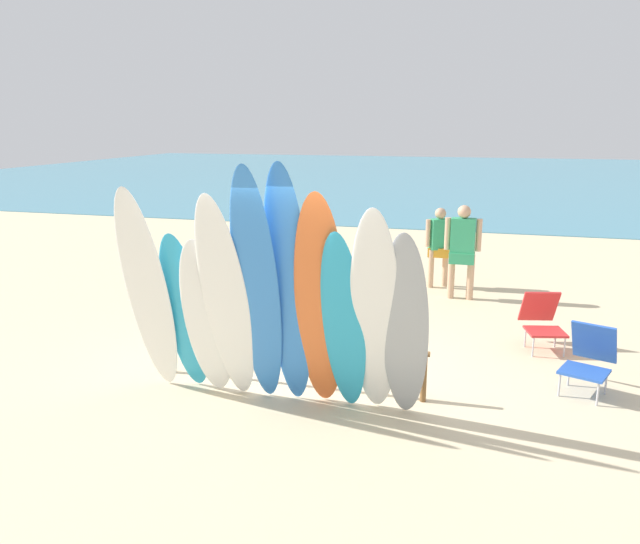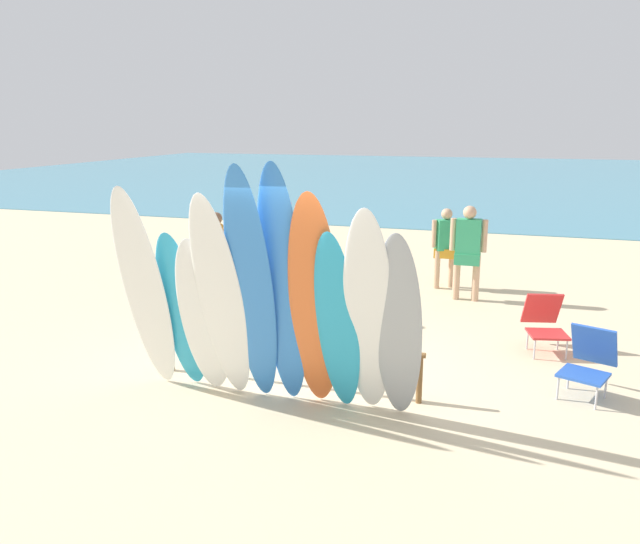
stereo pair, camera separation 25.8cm
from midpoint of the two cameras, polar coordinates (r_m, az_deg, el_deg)
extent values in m
plane|color=beige|center=(20.93, 10.74, 4.87)|extent=(60.00, 60.00, 0.00)
cube|color=teal|center=(38.36, 13.89, 8.63)|extent=(60.00, 40.00, 0.02)
cylinder|color=brown|center=(8.14, -12.70, -6.97)|extent=(0.07, 0.07, 0.57)
cylinder|color=brown|center=(7.18, 10.19, -9.70)|extent=(0.07, 0.07, 0.57)
cylinder|color=brown|center=(7.41, -2.04, -6.35)|extent=(3.29, 0.06, 0.06)
ellipsoid|color=white|center=(7.17, -14.85, -1.85)|extent=(0.58, 0.96, 2.50)
ellipsoid|color=#289EC6|center=(7.24, -11.63, -3.66)|extent=(0.52, 0.67, 1.98)
ellipsoid|color=white|center=(7.04, -9.71, -4.20)|extent=(0.60, 0.73, 1.95)
ellipsoid|color=white|center=(6.74, -8.03, -2.70)|extent=(0.53, 0.89, 2.45)
ellipsoid|color=#337AD1|center=(6.55, -5.20, -1.78)|extent=(0.56, 0.96, 2.74)
ellipsoid|color=#337AD1|center=(6.55, -2.31, -1.65)|extent=(0.51, 0.73, 2.76)
ellipsoid|color=orange|center=(6.52, 0.64, -3.00)|extent=(0.62, 0.79, 2.48)
ellipsoid|color=#289EC6|center=(6.51, 2.76, -4.85)|extent=(0.53, 0.68, 2.09)
ellipsoid|color=white|center=(6.36, 5.65, -4.08)|extent=(0.57, 0.85, 2.35)
ellipsoid|color=#999EA3|center=(6.39, 8.38, -5.24)|extent=(0.50, 0.65, 2.11)
cylinder|color=tan|center=(11.36, 13.11, -0.44)|extent=(0.13, 0.13, 0.82)
cylinder|color=tan|center=(11.34, 14.82, -0.57)|extent=(0.13, 0.13, 0.82)
cube|color=#33A36B|center=(11.27, 14.06, 1.20)|extent=(0.44, 0.27, 0.20)
cube|color=#33A36B|center=(11.20, 14.18, 3.13)|extent=(0.43, 0.23, 0.64)
sphere|color=tan|center=(11.13, 14.31, 5.35)|extent=(0.23, 0.23, 0.23)
cylinder|color=tan|center=(11.21, 12.80, 3.41)|extent=(0.10, 0.10, 0.57)
cylinder|color=tan|center=(11.17, 15.58, 3.21)|extent=(0.10, 0.10, 0.57)
cylinder|color=beige|center=(10.23, -3.92, -1.60)|extent=(0.13, 0.13, 0.84)
cylinder|color=beige|center=(9.96, -2.78, -2.02)|extent=(0.13, 0.13, 0.84)
cube|color=#2D4CB2|center=(10.01, -3.39, 0.14)|extent=(0.45, 0.28, 0.20)
cube|color=#2D4CB2|center=(9.92, -3.42, 2.37)|extent=(0.49, 0.43, 0.66)
sphere|color=beige|center=(9.85, -3.46, 4.92)|extent=(0.24, 0.24, 0.24)
cylinder|color=beige|center=(10.14, -4.33, 2.81)|extent=(0.10, 0.10, 0.58)
cylinder|color=beige|center=(9.69, -2.48, 2.33)|extent=(0.10, 0.10, 0.58)
cylinder|color=brown|center=(13.33, -3.04, 2.00)|extent=(0.13, 0.13, 0.84)
cylinder|color=brown|center=(13.00, -2.57, 1.71)|extent=(0.13, 0.13, 0.84)
cube|color=#33A36B|center=(13.10, -2.83, 3.37)|extent=(0.45, 0.28, 0.20)
cube|color=#B23399|center=(13.03, -2.85, 5.08)|extent=(0.44, 0.48, 0.66)
sphere|color=brown|center=(12.97, -2.87, 7.03)|extent=(0.24, 0.24, 0.24)
cylinder|color=brown|center=(13.29, -3.22, 5.40)|extent=(0.10, 0.10, 0.58)
cylinder|color=brown|center=(12.77, -2.46, 5.07)|extent=(0.10, 0.10, 0.58)
cylinder|color=tan|center=(12.18, 12.62, 0.33)|extent=(0.11, 0.11, 0.74)
cylinder|color=tan|center=(12.03, 11.33, 0.24)|extent=(0.11, 0.11, 0.74)
cube|color=orange|center=(12.04, 12.06, 1.74)|extent=(0.40, 0.25, 0.18)
cube|color=#33A36B|center=(11.97, 12.14, 3.38)|extent=(0.43, 0.38, 0.58)
sphere|color=tan|center=(11.91, 12.23, 5.25)|extent=(0.21, 0.21, 0.21)
cylinder|color=tan|center=(12.08, 13.18, 3.57)|extent=(0.09, 0.09, 0.52)
cylinder|color=tan|center=(11.85, 11.09, 3.49)|extent=(0.09, 0.09, 0.52)
cylinder|color=brown|center=(11.36, -8.87, -0.40)|extent=(0.12, 0.12, 0.76)
cylinder|color=brown|center=(11.06, -8.51, -0.77)|extent=(0.12, 0.12, 0.76)
cube|color=#2D4CB2|center=(11.14, -8.75, 1.02)|extent=(0.41, 0.25, 0.18)
cube|color=orange|center=(11.07, -8.82, 2.83)|extent=(0.41, 0.44, 0.60)
sphere|color=brown|center=(11.00, -8.90, 4.91)|extent=(0.22, 0.22, 0.22)
cylinder|color=brown|center=(11.30, -9.11, 3.22)|extent=(0.09, 0.09, 0.53)
cylinder|color=brown|center=(10.82, -8.53, 2.78)|extent=(0.09, 0.09, 0.53)
cylinder|color=#B7B7BC|center=(8.88, 19.97, -6.72)|extent=(0.02, 0.02, 0.28)
cylinder|color=#B7B7BC|center=(9.01, 22.56, -6.67)|extent=(0.02, 0.02, 0.28)
cylinder|color=#B7B7BC|center=(9.23, 19.35, -5.92)|extent=(0.02, 0.02, 0.28)
cylinder|color=#B7B7BC|center=(9.35, 21.85, -5.88)|extent=(0.02, 0.02, 0.28)
cube|color=red|center=(9.06, 21.02, -5.37)|extent=(0.59, 0.55, 0.03)
cube|color=red|center=(9.31, 20.53, -3.17)|extent=(0.55, 0.40, 0.50)
cylinder|color=#B7B7BC|center=(7.75, 21.99, -9.90)|extent=(0.02, 0.02, 0.28)
cylinder|color=#B7B7BC|center=(7.66, 25.03, -10.49)|extent=(0.02, 0.02, 0.28)
cylinder|color=#B7B7BC|center=(8.09, 22.80, -8.98)|extent=(0.02, 0.02, 0.28)
cylinder|color=#B7B7BC|center=(8.01, 25.71, -9.53)|extent=(0.02, 0.02, 0.28)
cube|color=blue|center=(7.82, 23.99, -8.67)|extent=(0.63, 0.60, 0.03)
cube|color=blue|center=(8.05, 24.83, -6.14)|extent=(0.56, 0.43, 0.51)
camera|label=1|loc=(0.13, -89.12, 0.21)|focal=34.70mm
camera|label=2|loc=(0.13, 90.88, -0.21)|focal=34.70mm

